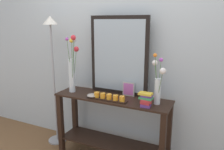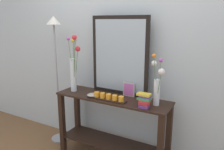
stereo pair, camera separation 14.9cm
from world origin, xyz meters
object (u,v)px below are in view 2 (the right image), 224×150
(picture_frame_small, at_px, (129,89))
(floor_lamp, at_px, (56,59))
(mirror_leaning, at_px, (119,56))
(vase_right, at_px, (157,84))
(decorative_bowl, at_px, (92,95))
(tall_vase_left, at_px, (74,67))
(book_stack, at_px, (144,100))
(console_table, at_px, (112,122))
(candle_tray, at_px, (109,98))

(picture_frame_small, bearing_deg, floor_lamp, -176.40)
(mirror_leaning, bearing_deg, picture_frame_small, -14.45)
(vase_right, relative_size, picture_frame_small, 3.32)
(floor_lamp, bearing_deg, decorative_bowl, -13.43)
(tall_vase_left, relative_size, book_stack, 4.75)
(tall_vase_left, relative_size, floor_lamp, 0.41)
(decorative_bowl, relative_size, floor_lamp, 0.07)
(tall_vase_left, distance_m, picture_frame_small, 0.69)
(mirror_leaning, relative_size, vase_right, 1.69)
(console_table, height_order, decorative_bowl, decorative_bowl)
(tall_vase_left, height_order, floor_lamp, floor_lamp)
(floor_lamp, bearing_deg, vase_right, -2.19)
(decorative_bowl, bearing_deg, tall_vase_left, 166.68)
(candle_tray, relative_size, book_stack, 2.80)
(console_table, height_order, tall_vase_left, tall_vase_left)
(console_table, distance_m, candle_tray, 0.34)
(vase_right, xyz_separation_m, book_stack, (-0.08, -0.11, -0.15))
(console_table, relative_size, vase_right, 2.50)
(book_stack, bearing_deg, mirror_leaning, 147.54)
(book_stack, bearing_deg, console_table, 165.83)
(vase_right, bearing_deg, mirror_leaning, 163.07)
(floor_lamp, bearing_deg, console_table, -3.78)
(candle_tray, height_order, decorative_bowl, candle_tray)
(picture_frame_small, xyz_separation_m, floor_lamp, (-0.99, -0.06, 0.26))
(candle_tray, height_order, floor_lamp, floor_lamp)
(mirror_leaning, height_order, decorative_bowl, mirror_leaning)
(picture_frame_small, height_order, decorative_bowl, picture_frame_small)
(tall_vase_left, bearing_deg, candle_tray, -8.11)
(console_table, distance_m, vase_right, 0.72)
(tall_vase_left, bearing_deg, picture_frame_small, 12.92)
(floor_lamp, bearing_deg, tall_vase_left, -13.53)
(decorative_bowl, height_order, floor_lamp, floor_lamp)
(decorative_bowl, bearing_deg, picture_frame_small, 33.14)
(console_table, bearing_deg, book_stack, -14.17)
(mirror_leaning, distance_m, candle_tray, 0.48)
(vase_right, distance_m, picture_frame_small, 0.40)
(vase_right, xyz_separation_m, picture_frame_small, (-0.35, 0.11, -0.14))
(book_stack, distance_m, floor_lamp, 1.30)
(mirror_leaning, bearing_deg, book_stack, -32.46)
(console_table, relative_size, book_stack, 9.21)
(vase_right, xyz_separation_m, decorative_bowl, (-0.69, -0.11, -0.20))
(console_table, height_order, candle_tray, candle_tray)
(console_table, distance_m, floor_lamp, 1.06)
(console_table, xyz_separation_m, tall_vase_left, (-0.49, -0.03, 0.59))
(picture_frame_small, bearing_deg, tall_vase_left, -167.08)
(vase_right, bearing_deg, candle_tray, -167.71)
(mirror_leaning, xyz_separation_m, tall_vase_left, (-0.50, -0.18, -0.15))
(decorative_bowl, bearing_deg, floor_lamp, 166.57)
(console_table, bearing_deg, picture_frame_small, 38.91)
(floor_lamp, bearing_deg, candle_tray, -10.35)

